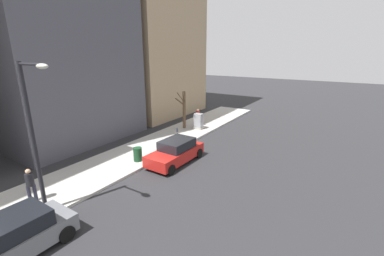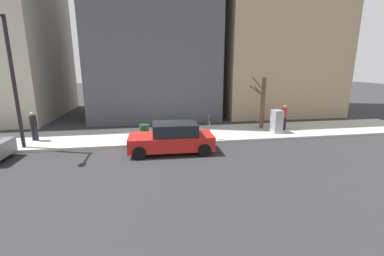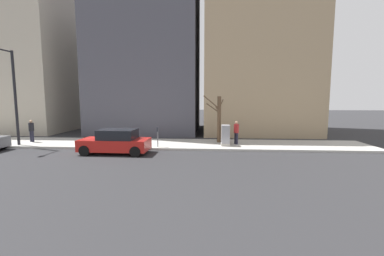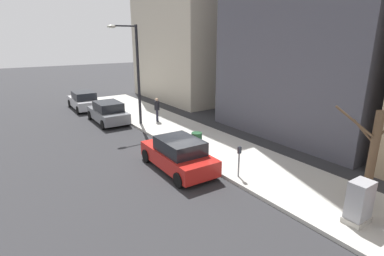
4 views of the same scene
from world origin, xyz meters
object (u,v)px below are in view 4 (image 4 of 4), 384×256
object	(u,v)px
office_tower_right	(206,11)
bare_tree	(372,156)
parked_car_silver	(84,101)
utility_box	(359,203)
trash_bin	(197,141)
streetlamp	(134,67)
parking_meter	(239,158)
parked_car_red	(178,155)
parked_car_grey	(108,112)
pedestrian_midblock	(157,108)

from	to	relation	value
office_tower_right	bare_tree	bearing A→B (deg)	-111.98
parked_car_silver	utility_box	bearing A→B (deg)	-81.85
parked_car_silver	trash_bin	distance (m)	13.71
streetlamp	parking_meter	bearing A→B (deg)	-89.04
parked_car_silver	streetlamp	size ratio (longest dim) A/B	0.65
parked_car_red	parked_car_grey	size ratio (longest dim) A/B	1.00
streetlamp	parked_car_grey	bearing A→B (deg)	122.54
parked_car_silver	utility_box	world-z (taller)	utility_box
office_tower_right	pedestrian_midblock	bearing A→B (deg)	-143.78
parked_car_grey	parking_meter	distance (m)	12.10
streetlamp	utility_box	bearing A→B (deg)	-86.00
parked_car_grey	streetlamp	xyz separation A→B (m)	(1.30, -2.04, 3.28)
parked_car_grey	trash_bin	size ratio (longest dim) A/B	4.69
parked_car_red	streetlamp	xyz separation A→B (m)	(1.40, 7.64, 3.28)
parked_car_red	utility_box	bearing A→B (deg)	-69.50
parked_car_grey	parked_car_silver	size ratio (longest dim) A/B	1.00
trash_bin	pedestrian_midblock	world-z (taller)	pedestrian_midblock
parked_car_silver	utility_box	distance (m)	22.01
bare_tree	pedestrian_midblock	xyz separation A→B (m)	(-0.82, 14.04, -0.89)
parking_meter	pedestrian_midblock	distance (m)	9.97
parked_car_grey	utility_box	distance (m)	16.77
utility_box	parked_car_silver	bearing A→B (deg)	96.73
parked_car_grey	trash_bin	distance (m)	8.49
office_tower_right	parked_car_red	bearing A→B (deg)	-130.28
utility_box	parking_meter	bearing A→B (deg)	100.47
parked_car_grey	pedestrian_midblock	world-z (taller)	pedestrian_midblock
parked_car_silver	parking_meter	size ratio (longest dim) A/B	3.14
parked_car_red	pedestrian_midblock	world-z (taller)	pedestrian_midblock
parking_meter	utility_box	size ratio (longest dim) A/B	0.94
parking_meter	office_tower_right	distance (m)	21.02
parking_meter	bare_tree	xyz separation A→B (m)	(2.16, -4.16, 0.99)
parked_car_red	bare_tree	world-z (taller)	bare_tree
parked_car_grey	streetlamp	distance (m)	4.08
pedestrian_midblock	parking_meter	bearing A→B (deg)	17.53
streetlamp	bare_tree	distance (m)	14.46
parked_car_silver	pedestrian_midblock	distance (m)	8.01
trash_bin	office_tower_right	world-z (taller)	office_tower_right
parked_car_grey	utility_box	size ratio (longest dim) A/B	2.95
parked_car_silver	parking_meter	distance (m)	17.35
trash_bin	parked_car_silver	bearing A→B (deg)	99.15
parking_meter	bare_tree	world-z (taller)	bare_tree
bare_tree	streetlamp	bearing A→B (deg)	99.36
parked_car_silver	streetlamp	xyz separation A→B (m)	(1.56, -7.30, 3.28)
parking_meter	pedestrian_midblock	bearing A→B (deg)	82.25
bare_tree	office_tower_right	world-z (taller)	office_tower_right
parked_car_red	office_tower_right	xyz separation A→B (m)	(12.12, 14.29, 7.63)
parked_car_red	parking_meter	size ratio (longest dim) A/B	3.14
parked_car_grey	parked_car_red	bearing A→B (deg)	-89.83
streetlamp	pedestrian_midblock	world-z (taller)	streetlamp
parked_car_red	streetlamp	distance (m)	8.43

